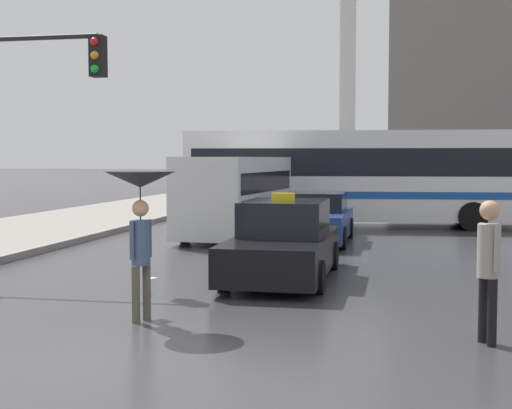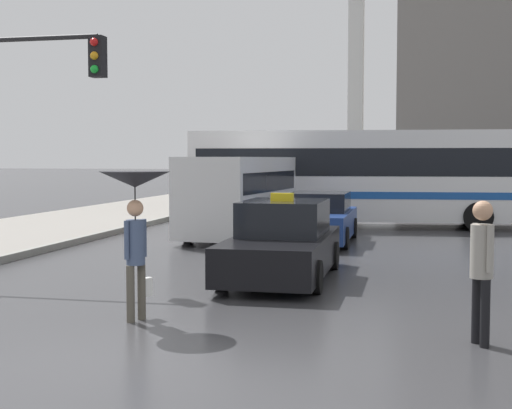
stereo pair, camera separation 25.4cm
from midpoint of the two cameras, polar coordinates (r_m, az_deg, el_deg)
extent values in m
plane|color=#38383A|center=(8.31, -13.71, -12.98)|extent=(300.00, 300.00, 0.00)
cube|color=black|center=(14.04, 1.66, -3.91)|extent=(1.80, 4.59, 0.70)
cube|color=black|center=(14.19, 1.82, -1.04)|extent=(1.58, 2.06, 0.68)
cylinder|color=black|center=(12.56, 4.43, -5.81)|extent=(0.20, 0.60, 0.60)
cylinder|color=black|center=(12.87, -3.18, -5.57)|extent=(0.20, 0.60, 0.60)
cylinder|color=black|center=(15.35, 5.71, -4.08)|extent=(0.20, 0.60, 0.60)
cylinder|color=black|center=(15.61, -0.56, -3.93)|extent=(0.20, 0.60, 0.60)
cube|color=yellow|center=(13.94, 1.67, 0.60)|extent=(0.44, 0.16, 0.16)
cube|color=navy|center=(20.17, 4.44, -1.56)|extent=(1.80, 4.47, 0.72)
cube|color=black|center=(20.35, 4.52, 0.24)|extent=(1.58, 2.01, 0.52)
cylinder|color=black|center=(18.74, 6.52, -2.68)|extent=(0.20, 0.60, 0.60)
cylinder|color=black|center=(18.96, 1.36, -2.58)|extent=(0.20, 0.60, 0.60)
cylinder|color=black|center=(21.49, 7.15, -1.87)|extent=(0.20, 0.60, 0.60)
cylinder|color=black|center=(21.68, 2.63, -1.79)|extent=(0.20, 0.60, 0.60)
cube|color=silver|center=(21.38, -1.97, 0.79)|extent=(2.51, 5.89, 2.25)
cube|color=black|center=(21.36, -1.97, 1.87)|extent=(2.49, 5.44, 0.58)
cube|color=red|center=(21.39, -1.96, 0.06)|extent=(2.51, 5.67, 0.14)
cylinder|color=black|center=(19.53, -0.92, -2.35)|extent=(0.26, 0.65, 0.63)
cylinder|color=black|center=(20.18, -6.08, -2.18)|extent=(0.26, 0.65, 0.63)
cylinder|color=black|center=(22.82, 1.68, -1.48)|extent=(0.26, 0.65, 0.63)
cylinder|color=black|center=(23.38, -2.83, -1.36)|extent=(0.26, 0.65, 0.63)
cube|color=silver|center=(25.02, 7.26, 2.32)|extent=(11.49, 3.39, 3.05)
cube|color=black|center=(25.02, 7.26, 3.39)|extent=(10.93, 3.36, 0.93)
cube|color=#194C9E|center=(25.04, 7.24, 0.89)|extent=(11.15, 3.39, 0.24)
cylinder|color=black|center=(26.61, 15.78, -0.52)|extent=(0.98, 0.36, 0.96)
cylinder|color=black|center=(24.25, 16.66, -0.94)|extent=(0.98, 0.36, 0.96)
cylinder|color=black|center=(26.51, -0.77, -0.40)|extent=(0.98, 0.36, 0.96)
cylinder|color=black|center=(24.14, -1.52, -0.80)|extent=(0.98, 0.36, 0.96)
cylinder|color=#4C473D|center=(10.52, -10.28, -7.08)|extent=(0.16, 0.16, 0.83)
cylinder|color=#4C473D|center=(10.67, -9.42, -6.92)|extent=(0.16, 0.16, 0.83)
cylinder|color=#3D4C6B|center=(10.48, -9.89, -3.02)|extent=(0.36, 0.36, 0.66)
sphere|color=tan|center=(10.44, -9.92, -0.30)|extent=(0.24, 0.24, 0.24)
cylinder|color=#3D4C6B|center=(10.36, -10.59, -2.83)|extent=(0.09, 0.09, 0.56)
cylinder|color=#3D4C6B|center=(10.60, -9.22, -2.67)|extent=(0.09, 0.09, 0.56)
cone|color=#232328|center=(10.42, -9.95, 1.99)|extent=(1.03, 1.03, 0.23)
cylinder|color=black|center=(10.43, -9.93, 0.10)|extent=(0.02, 0.02, 0.69)
cube|color=white|center=(10.80, -9.06, -6.57)|extent=(0.17, 0.21, 0.28)
cylinder|color=black|center=(9.69, 16.98, -8.01)|extent=(0.16, 0.16, 0.86)
cylinder|color=black|center=(9.51, 17.64, -8.26)|extent=(0.16, 0.16, 0.86)
cylinder|color=gray|center=(9.47, 17.40, -3.56)|extent=(0.38, 0.38, 0.68)
sphere|color=tan|center=(9.42, 17.46, -0.45)|extent=(0.25, 0.25, 0.25)
cylinder|color=gray|center=(9.63, 16.86, -3.13)|extent=(0.09, 0.09, 0.58)
cylinder|color=gray|center=(9.31, 17.97, -3.38)|extent=(0.09, 0.09, 0.58)
cylinder|color=black|center=(15.44, -19.44, 12.40)|extent=(3.68, 0.10, 0.10)
cube|color=black|center=(14.54, -13.03, 11.47)|extent=(0.28, 0.28, 0.80)
sphere|color=red|center=(14.44, -13.31, 12.57)|extent=(0.16, 0.16, 0.16)
sphere|color=orange|center=(14.40, -13.29, 11.55)|extent=(0.16, 0.16, 0.16)
sphere|color=green|center=(14.36, -13.28, 10.52)|extent=(0.16, 0.16, 0.16)
cube|color=white|center=(44.76, 7.22, 14.29)|extent=(0.90, 0.90, 21.25)
camera|label=1|loc=(0.13, -90.48, -0.03)|focal=50.00mm
camera|label=2|loc=(0.13, 89.52, 0.03)|focal=50.00mm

